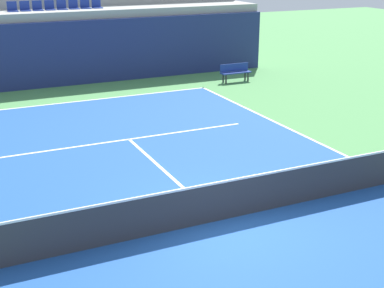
% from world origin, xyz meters
% --- Properties ---
extents(ground_plane, '(80.00, 80.00, 0.00)m').
position_xyz_m(ground_plane, '(0.00, 0.00, 0.00)').
color(ground_plane, '#4C8C4C').
extents(court_surface, '(11.00, 24.00, 0.01)m').
position_xyz_m(court_surface, '(0.00, 0.00, 0.01)').
color(court_surface, '#1E4C99').
rests_on(court_surface, ground_plane).
extents(baseline_far, '(11.00, 0.10, 0.00)m').
position_xyz_m(baseline_far, '(0.00, 11.95, 0.01)').
color(baseline_far, white).
rests_on(baseline_far, court_surface).
extents(service_line_far, '(8.26, 0.10, 0.00)m').
position_xyz_m(service_line_far, '(0.00, 6.40, 0.01)').
color(service_line_far, white).
rests_on(service_line_far, court_surface).
extents(centre_service_line, '(0.10, 6.40, 0.00)m').
position_xyz_m(centre_service_line, '(0.00, 3.20, 0.01)').
color(centre_service_line, white).
rests_on(centre_service_line, court_surface).
extents(back_wall, '(20.45, 0.30, 2.93)m').
position_xyz_m(back_wall, '(0.00, 15.13, 1.47)').
color(back_wall, navy).
rests_on(back_wall, ground_plane).
extents(stands_tier_lower, '(20.45, 2.40, 3.31)m').
position_xyz_m(stands_tier_lower, '(0.00, 16.48, 1.66)').
color(stands_tier_lower, '#9E9E99').
rests_on(stands_tier_lower, ground_plane).
extents(stands_tier_upper, '(20.45, 2.40, 4.38)m').
position_xyz_m(stands_tier_upper, '(0.00, 18.88, 2.19)').
color(stands_tier_upper, '#9E9E99').
rests_on(stands_tier_upper, ground_plane).
extents(seating_row_lower, '(4.37, 0.44, 0.44)m').
position_xyz_m(seating_row_lower, '(0.00, 16.58, 3.44)').
color(seating_row_lower, navy).
rests_on(seating_row_lower, stands_tier_lower).
extents(tennis_net, '(11.08, 0.08, 1.07)m').
position_xyz_m(tennis_net, '(0.00, 0.00, 0.51)').
color(tennis_net, black).
rests_on(tennis_net, court_surface).
extents(player_bench, '(1.50, 0.40, 0.85)m').
position_xyz_m(player_bench, '(7.41, 12.50, 0.51)').
color(player_bench, navy).
rests_on(player_bench, ground_plane).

